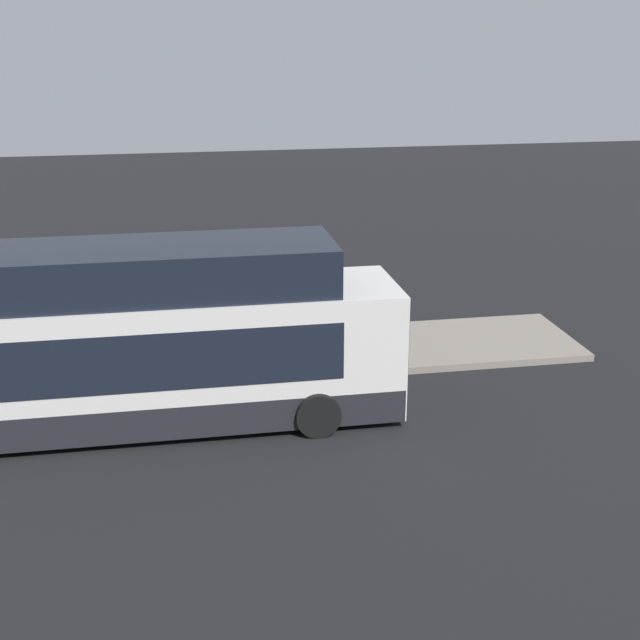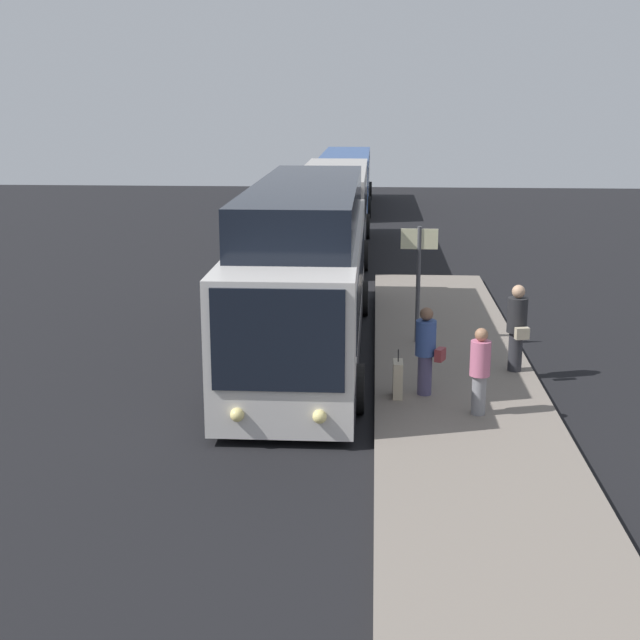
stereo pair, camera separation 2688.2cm
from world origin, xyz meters
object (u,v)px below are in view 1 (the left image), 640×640
bus_lead (110,350)px  sign_post (99,303)px  passenger_waiting (301,315)px  passenger_boarding (264,327)px  suitcase (275,356)px  passenger_with_bags (192,304)px

bus_lead → sign_post: bearing=97.6°
sign_post → passenger_waiting: bearing=10.4°
bus_lead → passenger_boarding: (3.49, 2.57, -0.61)m
suitcase → passenger_waiting: bearing=58.9°
suitcase → passenger_with_bags: bearing=126.2°
passenger_waiting → sign_post: bearing=11.3°
passenger_boarding → passenger_with_bags: size_ratio=0.94×
passenger_boarding → sign_post: bearing=-156.8°
suitcase → sign_post: 4.28m
bus_lead → passenger_boarding: bus_lead is taller
passenger_waiting → passenger_with_bags: 2.89m
bus_lead → suitcase: (3.66, 2.04, -1.19)m
passenger_with_bags → sign_post: (-2.18, -1.95, 0.76)m
passenger_boarding → passenger_with_bags: passenger_with_bags is taller
suitcase → sign_post: size_ratio=0.35×
bus_lead → sign_post: (-0.34, 2.58, 0.21)m
passenger_boarding → passenger_with_bags: 2.56m
bus_lead → passenger_with_bags: size_ratio=6.50×
passenger_boarding → sign_post: (-3.83, 0.01, 0.82)m
passenger_waiting → passenger_with_bags: (-2.69, 1.06, 0.12)m
sign_post → suitcase: bearing=-7.7°
bus_lead → suitcase: bearing=29.1°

